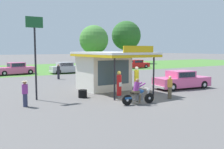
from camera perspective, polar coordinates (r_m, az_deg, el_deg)
name	(u,v)px	position (r m, az deg, el deg)	size (l,w,h in m)	color
ground_plane	(138,98)	(17.48, 5.93, -5.25)	(300.00, 300.00, 0.00)	#5B5959
grass_verge_strip	(29,69)	(44.88, -18.45, 1.23)	(120.00, 24.00, 0.01)	#477A33
service_station_kiosk	(105,68)	(20.52, -1.53, 1.49)	(4.26, 6.64, 3.56)	silver
gas_pump_nearside	(119,85)	(17.55, 1.63, -2.43)	(0.44, 0.44, 1.83)	slate
gas_pump_offside	(136,82)	(18.42, 5.59, -1.66)	(0.44, 0.44, 2.09)	slate
motorcycle_with_rider	(138,94)	(15.28, 5.90, -4.36)	(2.16, 0.72, 1.58)	black
featured_classic_sedan	(182,80)	(22.17, 15.55, -1.29)	(5.22, 2.52, 1.52)	#E55993
parked_car_back_row_centre	(67,68)	(35.55, -10.24, 1.45)	(4.89, 2.19, 1.53)	#B7B7BC
parked_car_second_row_spare	(101,65)	(42.63, -2.54, 2.25)	(5.32, 2.34, 1.59)	beige
parked_car_back_row_far_left	(16,69)	(35.39, -21.10, 1.15)	(5.19, 2.40, 1.59)	#E55993
parked_car_back_row_left	(135,64)	(44.35, 5.34, 2.31)	(5.40, 2.09, 1.46)	red
bystander_chatting_near_pumps	(25,93)	(15.39, -19.21, -4.01)	(0.34, 0.34, 1.52)	#2D3351
bystander_admiring_sedan	(170,87)	(17.37, 13.04, -2.73)	(0.34, 0.34, 1.55)	brown
bystander_standing_back_lot	(58,71)	(28.48, -12.11, 0.70)	(0.34, 0.34, 1.67)	black
tree_oak_far_right	(94,40)	(55.04, -4.15, 7.90)	(6.30, 6.30, 8.54)	brown
tree_oak_right	(126,36)	(60.07, 3.26, 8.83)	(6.91, 6.91, 10.01)	brown
roadside_pole_sign	(35,44)	(17.04, -17.15, 6.57)	(1.10, 0.12, 5.42)	black
spare_tire_stack	(83,94)	(17.48, -6.70, -4.36)	(0.60, 0.60, 0.54)	black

